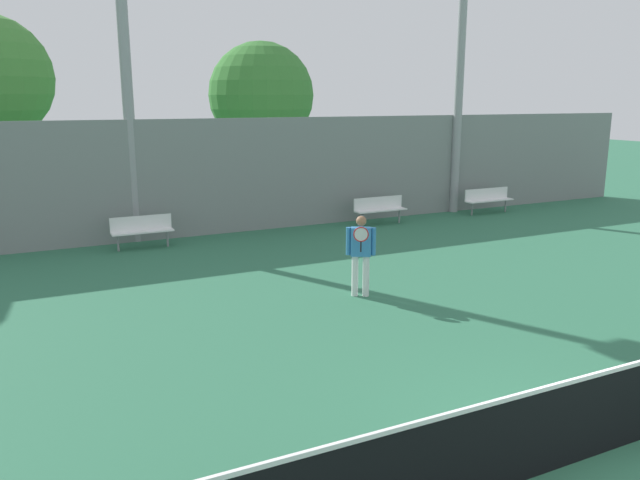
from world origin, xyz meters
TOP-DOWN VIEW (x-y plane):
  - ground_plane at (0.00, 0.00)m, footprint 100.00×100.00m
  - tennis_net at (0.00, 0.00)m, footprint 10.17×0.09m
  - tennis_player at (0.70, 6.45)m, footprint 0.56×0.52m
  - bench_courtside_far at (9.74, 12.89)m, footprint 1.95×0.40m
  - bench_adjacent_court at (-2.56, 12.89)m, footprint 1.68×0.40m
  - bench_by_gate at (5.14, 12.89)m, footprint 1.83×0.40m
  - light_pole_near_left at (8.83, 13.69)m, footprint 0.90×0.60m
  - light_pole_far_right at (-2.55, 13.90)m, footprint 0.90×0.60m
  - back_fence at (0.00, 13.79)m, footprint 33.77×0.06m
  - tree_green_broad at (3.75, 19.90)m, footprint 4.25×4.25m

SIDE VIEW (x-z plane):
  - ground_plane at x=0.00m, z-range 0.00..0.00m
  - tennis_net at x=0.00m, z-range 0.01..1.07m
  - bench_adjacent_court at x=-2.56m, z-range 0.12..1.02m
  - bench_by_gate at x=5.14m, z-range 0.12..1.02m
  - bench_courtside_far at x=9.74m, z-range 0.12..1.02m
  - tennis_player at x=0.70m, z-range 0.13..1.85m
  - back_fence at x=0.00m, z-range 0.00..3.50m
  - tree_green_broad at x=3.75m, z-range 1.02..7.36m
  - light_pole_near_left at x=8.83m, z-range 0.56..9.43m
  - light_pole_far_right at x=-2.55m, z-range 0.54..9.99m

